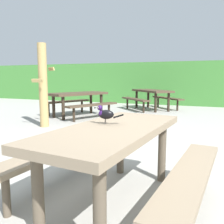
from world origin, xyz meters
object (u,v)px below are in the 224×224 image
Objects in this scene: picnic_table_foreground at (113,146)px; picnic_table_mid_right at (152,95)px; bird_grackle at (105,114)px; picnic_table_mid_left at (78,99)px.

picnic_table_mid_right is (-1.24, 6.94, 0.00)m from picnic_table_foreground.
bird_grackle reaches higher than picnic_table_foreground.
picnic_table_foreground and picnic_table_mid_left have the same top height.
bird_grackle is 5.24m from picnic_table_mid_left.
picnic_table_mid_right is (1.72, 2.47, 0.00)m from picnic_table_mid_left.
bird_grackle reaches higher than picnic_table_mid_left.
bird_grackle is (-0.12, 0.08, 0.29)m from picnic_table_foreground.
picnic_table_mid_left is 3.01m from picnic_table_mid_right.
picnic_table_foreground is at bearing -56.44° from picnic_table_mid_left.
bird_grackle is 0.12× the size of picnic_table_mid_right.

